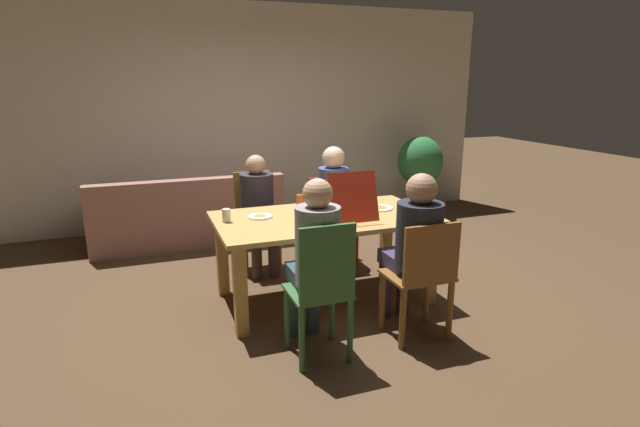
% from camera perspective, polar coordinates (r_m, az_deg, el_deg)
% --- Properties ---
extents(ground_plane, '(20.00, 20.00, 0.00)m').
position_cam_1_polar(ground_plane, '(4.46, 0.45, -9.61)').
color(ground_plane, '#513A25').
extents(back_wall, '(6.66, 0.12, 2.80)m').
position_cam_1_polar(back_wall, '(6.71, -8.00, 11.02)').
color(back_wall, silver).
rests_on(back_wall, ground).
extents(dining_table, '(1.82, 1.01, 0.75)m').
position_cam_1_polar(dining_table, '(4.23, 0.47, -1.83)').
color(dining_table, tan).
rests_on(dining_table, ground).
extents(chair_0, '(0.43, 0.42, 0.87)m').
position_cam_1_polar(chair_0, '(5.23, 1.16, 0.08)').
color(chair_0, '#AF2822').
rests_on(chair_0, ground).
extents(person_0, '(0.30, 0.51, 1.22)m').
position_cam_1_polar(person_0, '(5.05, 1.78, 2.02)').
color(person_0, '#33303A').
rests_on(person_0, ground).
extents(chair_1, '(0.46, 0.38, 0.91)m').
position_cam_1_polar(chair_1, '(3.68, 11.62, -7.10)').
color(chair_1, brown).
rests_on(chair_1, ground).
extents(person_1, '(0.34, 0.55, 1.23)m').
position_cam_1_polar(person_1, '(3.71, 10.73, -2.97)').
color(person_1, '#3B2F4E').
rests_on(person_1, ground).
extents(chair_2, '(0.40, 0.39, 0.99)m').
position_cam_1_polar(chair_2, '(3.31, 0.26, -8.45)').
color(chair_2, '#326635').
rests_on(chair_2, ground).
extents(person_2, '(0.30, 0.52, 1.25)m').
position_cam_1_polar(person_2, '(3.37, -0.63, -4.53)').
color(person_2, '#2D434C').
rests_on(person_2, ground).
extents(chair_3, '(0.40, 0.42, 0.97)m').
position_cam_1_polar(chair_3, '(5.07, -7.37, -0.42)').
color(chair_3, olive).
rests_on(chair_3, ground).
extents(person_3, '(0.33, 0.48, 1.16)m').
position_cam_1_polar(person_3, '(4.89, -7.07, 1.13)').
color(person_3, '#413436').
rests_on(person_3, ground).
extents(pizza_box_0, '(0.40, 0.52, 0.41)m').
position_cam_1_polar(pizza_box_0, '(4.14, 2.63, 0.24)').
color(pizza_box_0, red).
rests_on(pizza_box_0, dining_table).
extents(plate_0, '(0.21, 0.21, 0.03)m').
position_cam_1_polar(plate_0, '(4.19, -6.87, -0.29)').
color(plate_0, white).
rests_on(plate_0, dining_table).
extents(plate_1, '(0.26, 0.26, 0.03)m').
position_cam_1_polar(plate_1, '(4.47, 6.71, 0.69)').
color(plate_1, white).
rests_on(plate_1, dining_table).
extents(drinking_glass_0, '(0.06, 0.06, 0.11)m').
position_cam_1_polar(drinking_glass_0, '(4.50, -2.33, 1.48)').
color(drinking_glass_0, '#B45028').
rests_on(drinking_glass_0, dining_table).
extents(drinking_glass_1, '(0.07, 0.07, 0.11)m').
position_cam_1_polar(drinking_glass_1, '(4.09, -10.65, -0.22)').
color(drinking_glass_1, silver).
rests_on(drinking_glass_1, dining_table).
extents(couch, '(2.15, 0.76, 0.80)m').
position_cam_1_polar(couch, '(6.03, -14.81, -0.53)').
color(couch, '#9B6A5B').
rests_on(couch, ground).
extents(potted_plant, '(0.62, 0.62, 1.11)m').
position_cam_1_polar(potted_plant, '(7.09, 11.36, 5.42)').
color(potted_plant, gray).
rests_on(potted_plant, ground).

